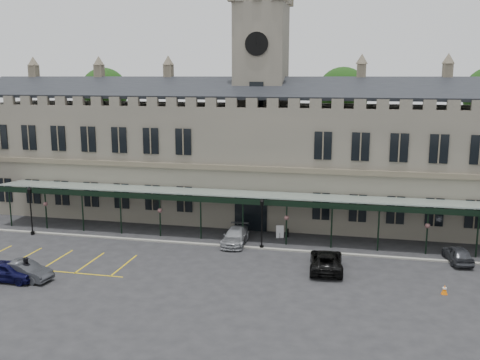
% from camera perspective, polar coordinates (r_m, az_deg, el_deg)
% --- Properties ---
extents(ground, '(140.00, 140.00, 0.00)m').
position_cam_1_polar(ground, '(42.76, -1.76, -9.44)').
color(ground, '#232325').
extents(station_building, '(60.00, 10.36, 17.30)m').
position_cam_1_polar(station_building, '(56.25, 2.19, 2.36)').
color(station_building, '#635E52').
rests_on(station_building, ground).
extents(clock_tower, '(5.60, 5.60, 24.80)m').
position_cam_1_polar(clock_tower, '(55.72, 2.25, 9.14)').
color(clock_tower, '#635E52').
rests_on(clock_tower, ground).
extents(canopy, '(50.00, 4.10, 4.30)m').
position_cam_1_polar(canopy, '(48.96, 0.37, -3.81)').
color(canopy, '#8C9E93').
rests_on(canopy, ground).
extents(kerb, '(60.00, 0.40, 0.12)m').
position_cam_1_polar(kerb, '(47.78, -0.13, -7.12)').
color(kerb, gray).
rests_on(kerb, ground).
extents(parking_markings, '(16.00, 6.00, 0.01)m').
position_cam_1_polar(parking_markings, '(46.78, -19.29, -8.25)').
color(parking_markings, gold).
rests_on(parking_markings, ground).
extents(tree_behind_left, '(6.00, 6.00, 16.00)m').
position_cam_1_polar(tree_behind_left, '(71.38, -14.26, 9.00)').
color(tree_behind_left, '#332314').
rests_on(tree_behind_left, ground).
extents(tree_behind_mid, '(6.00, 6.00, 16.00)m').
position_cam_1_polar(tree_behind_mid, '(63.86, 10.89, 8.93)').
color(tree_behind_mid, '#332314').
rests_on(tree_behind_mid, ground).
extents(lamp_post_left, '(0.45, 0.45, 4.75)m').
position_cam_1_polar(lamp_post_left, '(54.51, -21.44, -2.60)').
color(lamp_post_left, black).
rests_on(lamp_post_left, ground).
extents(lamp_post_mid, '(0.43, 0.43, 4.58)m').
position_cam_1_polar(lamp_post_mid, '(46.71, 2.35, -4.16)').
color(lamp_post_mid, black).
rests_on(lamp_post_mid, ground).
extents(traffic_cone, '(0.43, 0.43, 0.68)m').
position_cam_1_polar(traffic_cone, '(40.57, 20.98, -10.86)').
color(traffic_cone, orange).
rests_on(traffic_cone, ground).
extents(sign_board, '(0.71, 0.22, 1.22)m').
position_cam_1_polar(sign_board, '(50.41, 4.28, -5.54)').
color(sign_board, black).
rests_on(sign_board, ground).
extents(bollard_left, '(0.15, 0.15, 0.83)m').
position_cam_1_polar(bollard_left, '(51.89, -0.28, -5.23)').
color(bollard_left, black).
rests_on(bollard_left, ground).
extents(bollard_right, '(0.15, 0.15, 0.83)m').
position_cam_1_polar(bollard_right, '(50.77, 5.13, -5.64)').
color(bollard_right, black).
rests_on(bollard_right, ground).
extents(car_left_a, '(4.48, 1.81, 1.52)m').
position_cam_1_polar(car_left_a, '(43.66, -23.53, -8.89)').
color(car_left_a, black).
rests_on(car_left_a, ground).
extents(car_left_b, '(4.51, 2.07, 1.43)m').
position_cam_1_polar(car_left_b, '(43.37, -22.02, -8.97)').
color(car_left_b, '#323439').
rests_on(car_left_b, ground).
extents(car_taxi, '(2.19, 5.03, 1.44)m').
position_cam_1_polar(car_taxi, '(48.53, -0.50, -6.01)').
color(car_taxi, gray).
rests_on(car_taxi, ground).
extents(car_van, '(2.85, 5.53, 1.49)m').
position_cam_1_polar(car_van, '(42.79, 9.18, -8.50)').
color(car_van, black).
rests_on(car_van, ground).
extents(car_right_a, '(2.19, 4.27, 1.39)m').
position_cam_1_polar(car_right_a, '(47.36, 22.22, -7.33)').
color(car_right_a, '#323439').
rests_on(car_right_a, ground).
extents(person_b, '(1.05, 0.91, 1.86)m').
position_cam_1_polar(person_b, '(43.07, -21.87, -8.80)').
color(person_b, black).
rests_on(person_b, ground).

